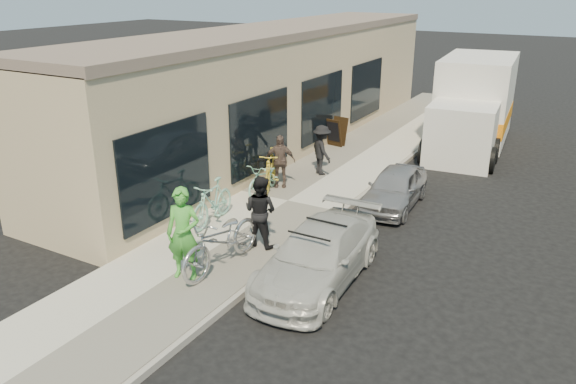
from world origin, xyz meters
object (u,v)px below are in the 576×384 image
at_px(sedan_silver, 395,188).
at_px(sedan_white, 318,255).
at_px(tandem_bike, 222,240).
at_px(bike_rack, 265,170).
at_px(cruiser_bike_c, 271,169).
at_px(man_standing, 260,211).
at_px(woman_rider, 183,234).
at_px(cruiser_bike_a, 212,202).
at_px(bystander_b, 280,161).
at_px(bystander_a, 322,150).
at_px(moving_truck, 473,108).
at_px(cruiser_bike_b, 265,178).
at_px(sandwich_board, 336,132).

bearing_deg(sedan_silver, sedan_white, -92.82).
xyz_separation_m(sedan_silver, tandem_bike, (-1.79, -5.31, 0.25)).
xyz_separation_m(bike_rack, tandem_bike, (1.78, -4.50, 0.09)).
xyz_separation_m(sedan_silver, cruiser_bike_c, (-3.45, -0.71, 0.17)).
bearing_deg(man_standing, woman_rider, 77.30).
distance_m(bike_rack, cruiser_bike_a, 2.76).
bearing_deg(bystander_b, man_standing, -92.59).
distance_m(sedan_white, man_standing, 1.86).
bearing_deg(bystander_a, sedan_white, 154.90).
distance_m(bike_rack, sedan_silver, 3.67).
bearing_deg(moving_truck, bike_rack, -121.33).
bearing_deg(sedan_white, tandem_bike, -161.51).
relative_size(bike_rack, cruiser_bike_a, 0.49).
distance_m(tandem_bike, woman_rider, 0.86).
height_order(moving_truck, tandem_bike, moving_truck).
bearing_deg(sedan_white, cruiser_bike_b, 131.90).
distance_m(sedan_silver, cruiser_bike_b, 3.56).
bearing_deg(bystander_b, cruiser_bike_b, -125.44).
relative_size(sandwich_board, cruiser_bike_b, 0.59).
height_order(man_standing, cruiser_bike_a, man_standing).
relative_size(sandwich_board, bystander_a, 0.65).
xyz_separation_m(tandem_bike, cruiser_bike_b, (-1.57, 4.14, -0.18)).
distance_m(cruiser_bike_a, cruiser_bike_b, 2.39).
height_order(cruiser_bike_a, bystander_b, bystander_b).
height_order(moving_truck, woman_rider, moving_truck).
xyz_separation_m(moving_truck, cruiser_bike_a, (-3.70, -10.74, -0.71)).
relative_size(cruiser_bike_a, cruiser_bike_b, 1.06).
height_order(sandwich_board, cruiser_bike_a, cruiser_bike_a).
distance_m(man_standing, bystander_a, 5.18).
height_order(sandwich_board, man_standing, man_standing).
bearing_deg(cruiser_bike_c, sandwich_board, 69.58).
distance_m(sandwich_board, sedan_silver, 5.53).
relative_size(sedan_silver, cruiser_bike_c, 1.70).
bearing_deg(cruiser_bike_c, cruiser_bike_a, -111.18).
relative_size(woman_rider, man_standing, 1.16).
distance_m(sedan_white, bystander_a, 6.29).
bearing_deg(bike_rack, cruiser_bike_b, -59.46).
relative_size(cruiser_bike_b, bystander_a, 1.11).
bearing_deg(woman_rider, bystander_b, 82.41).
bearing_deg(sedan_white, cruiser_bike_a, 160.15).
xyz_separation_m(cruiser_bike_c, bystander_a, (0.74, 1.77, 0.21)).
height_order(man_standing, bystander_b, man_standing).
distance_m(cruiser_bike_c, bystander_b, 0.35).
xyz_separation_m(sedan_silver, woman_rider, (-2.21, -5.98, 0.57)).
relative_size(man_standing, bystander_a, 1.07).
relative_size(bike_rack, woman_rider, 0.47).
bearing_deg(bystander_a, tandem_bike, 137.16).
bearing_deg(sandwich_board, man_standing, -67.03).
height_order(sandwich_board, cruiser_bike_b, sandwich_board).
height_order(moving_truck, cruiser_bike_c, moving_truck).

